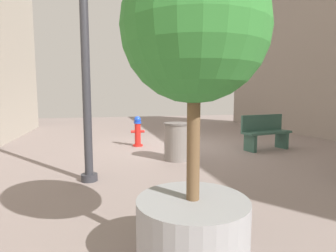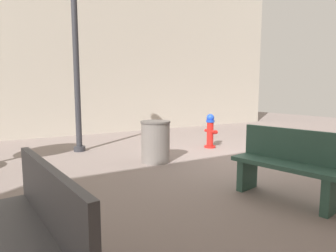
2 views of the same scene
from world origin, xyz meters
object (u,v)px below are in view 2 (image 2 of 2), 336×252
at_px(bench_near, 288,164).
at_px(street_lamp, 76,48).
at_px(fire_hydrant, 210,131).
at_px(bench_far, 32,234).
at_px(trash_bin, 156,142).

distance_m(bench_near, street_lamp, 5.29).
xyz_separation_m(fire_hydrant, bench_far, (-3.68, 4.51, 0.05)).
relative_size(bench_far, trash_bin, 1.92).
bearing_deg(bench_far, trash_bin, -40.06).
distance_m(bench_far, trash_bin, 3.98).
height_order(bench_far, street_lamp, street_lamp).
distance_m(fire_hydrant, trash_bin, 2.05).
relative_size(fire_hydrant, street_lamp, 0.22).
xyz_separation_m(bench_far, street_lamp, (4.95, -1.46, 1.98)).
xyz_separation_m(bench_near, trash_bin, (2.69, 0.59, -0.05)).
height_order(bench_near, street_lamp, street_lamp).
height_order(fire_hydrant, bench_far, bench_far).
bearing_deg(trash_bin, fire_hydrant, -71.97).
distance_m(bench_near, trash_bin, 2.75).
bearing_deg(bench_far, bench_near, -83.50).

